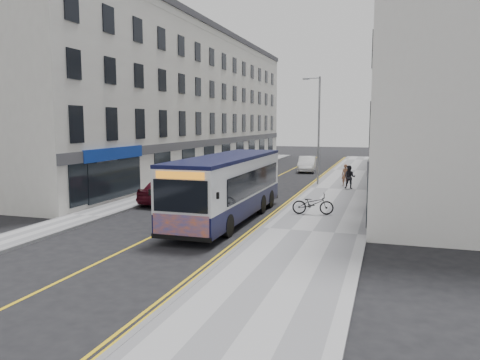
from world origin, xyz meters
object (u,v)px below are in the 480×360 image
Objects in this scene: city_bus at (228,185)px; car_maroon at (168,190)px; pedestrian_near at (345,175)px; bicycle at (313,204)px; streetlamp at (318,127)px; pedestrian_far at (350,177)px; car_white at (307,164)px.

city_bus reaches higher than car_maroon.
pedestrian_near is at bearing 72.13° from city_bus.
streetlamp is at bearing -2.39° from bicycle.
pedestrian_far is at bearing 68.09° from city_bus.
car_maroon is (-9.27, -10.02, -0.14)m from pedestrian_near.
pedestrian_far reaches higher than car_maroon.
bicycle is 9.86m from pedestrian_far.
city_bus is 6.60× the size of pedestrian_far.
streetlamp is 4.92× the size of pedestrian_far.
car_white is (-3.89, 21.31, 0.07)m from bicycle.
car_white is (-0.12, 23.40, -0.98)m from city_bus.
pedestrian_near reaches higher than bicycle.
city_bus is 6.88× the size of pedestrian_near.
pedestrian_far is 0.37× the size of car_white.
car_maroon is (-4.79, -19.89, 0.04)m from car_white.
pedestrian_far reaches higher than bicycle.
car_maroon is (-8.69, 1.42, 0.10)m from bicycle.
pedestrian_near is 1.69m from pedestrian_far.
bicycle is 0.47× the size of car_white.
pedestrian_near is 13.65m from car_maroon.
streetlamp is 10.66m from car_white.
bicycle is 8.80m from car_maroon.
pedestrian_near is at bearing -127.48° from car_maroon.
pedestrian_near is 0.35× the size of car_maroon.
bicycle is 0.46× the size of car_maroon.
car_maroon is at bearing 70.82° from bicycle.
streetlamp is at bearing 151.81° from pedestrian_far.
pedestrian_far is (1.01, 9.80, 0.28)m from bicycle.
car_white is at bearing 114.89° from pedestrian_near.
city_bus is 23.42m from car_white.
streetlamp is at bearing 80.64° from city_bus.
car_maroon is at bearing -132.10° from pedestrian_far.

